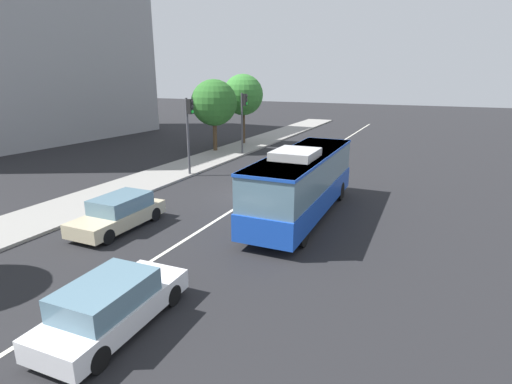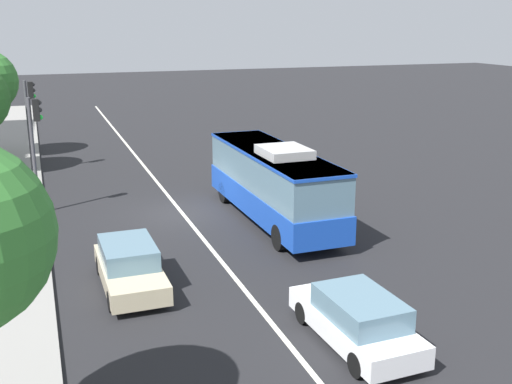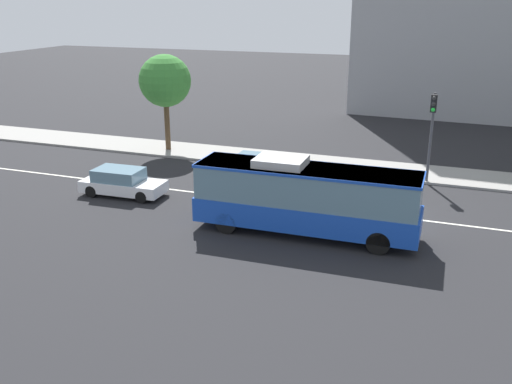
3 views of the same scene
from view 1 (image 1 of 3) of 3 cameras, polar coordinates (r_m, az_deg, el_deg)
The scene contains 11 objects.
ground_plane at distance 22.88m, azimuth 0.21°, elevation -0.37°, with size 160.00×160.00×0.00m, color black.
sidewalk_kerb at distance 26.86m, azimuth -14.85°, elevation 1.76°, with size 80.00×3.71×0.14m, color gray.
lane_centre_line at distance 22.88m, azimuth 0.21°, elevation -0.36°, with size 76.00×0.16×0.01m, color silver.
transit_bus at distance 18.98m, azimuth 6.68°, elevation 1.67°, with size 10.04×2.65×3.46m.
sedan_beige at distance 18.71m, azimuth -19.03°, elevation -2.83°, with size 4.51×1.85×1.46m.
sedan_white at distance 11.64m, azimuth -19.96°, elevation -14.95°, with size 4.57×1.97×1.46m.
traffic_light_near_corner at distance 26.88m, azimuth -9.55°, elevation 9.68°, with size 0.33×0.62×5.20m.
traffic_light_mid_block at distance 34.15m, azimuth -1.80°, elevation 11.27°, with size 0.32×0.62×5.20m.
street_tree_kerbside_left at distance 35.58m, azimuth -6.04°, elevation 12.59°, with size 3.98×3.98×6.32m.
street_tree_kerbside_right at distance 39.47m, azimuth -1.88°, elevation 13.73°, with size 3.90×3.90×6.76m.
office_block_background at distance 48.41m, azimuth -32.17°, elevation 20.32°, with size 28.07×13.71×23.80m.
Camera 1 is at (-19.93, -9.11, 6.58)m, focal length 27.91 mm.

